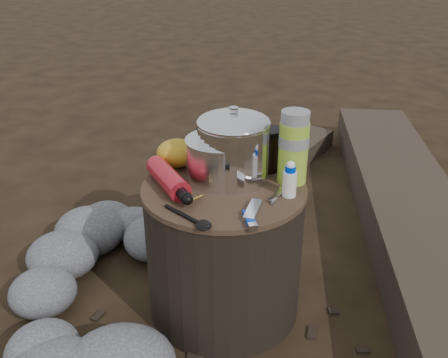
{
  "coord_description": "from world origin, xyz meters",
  "views": [
    {
      "loc": [
        -0.11,
        -1.34,
        1.14
      ],
      "look_at": [
        0.0,
        0.0,
        0.48
      ],
      "focal_mm": 40.2,
      "sensor_mm": 36.0,
      "label": 1
    }
  ],
  "objects": [
    {
      "name": "foil_windscreen",
      "position": [
        -0.01,
        0.06,
        0.52
      ],
      "size": [
        0.21,
        0.21,
        0.13
      ],
      "primitive_type": "cylinder",
      "color": "silver",
      "rests_on": "stump"
    },
    {
      "name": "stump",
      "position": [
        0.0,
        0.0,
        0.23
      ],
      "size": [
        0.49,
        0.49,
        0.46
      ],
      "primitive_type": "cylinder",
      "color": "black",
      "rests_on": "ground"
    },
    {
      "name": "stuff_sack",
      "position": [
        -0.14,
        0.16,
        0.5
      ],
      "size": [
        0.13,
        0.11,
        0.09
      ],
      "primitive_type": "ellipsoid",
      "color": "gold",
      "rests_on": "stump"
    },
    {
      "name": "lighter",
      "position": [
        0.05,
        -0.2,
        0.46
      ],
      "size": [
        0.03,
        0.09,
        0.02
      ],
      "primitive_type": "cube",
      "rotation": [
        0.0,
        0.0,
        0.07
      ],
      "color": "#0032C3",
      "rests_on": "stump"
    },
    {
      "name": "multitool",
      "position": [
        0.06,
        -0.17,
        0.46
      ],
      "size": [
        0.07,
        0.11,
        0.02
      ],
      "primitive_type": "cube",
      "rotation": [
        0.0,
        0.0,
        -0.37
      ],
      "color": "silver",
      "rests_on": "stump"
    },
    {
      "name": "food_pouch",
      "position": [
        -0.02,
        0.17,
        0.53
      ],
      "size": [
        0.12,
        0.07,
        0.15
      ],
      "primitive_type": "cube",
      "rotation": [
        0.0,
        0.0,
        -0.42
      ],
      "color": "#161647",
      "rests_on": "stump"
    },
    {
      "name": "spork",
      "position": [
        -0.12,
        -0.17,
        0.46
      ],
      "size": [
        0.14,
        0.15,
        0.01
      ],
      "primitive_type": null,
      "rotation": [
        0.0,
        0.0,
        0.71
      ],
      "color": "black",
      "rests_on": "stump"
    },
    {
      "name": "fuel_bottle",
      "position": [
        -0.17,
        0.0,
        0.49
      ],
      "size": [
        0.16,
        0.27,
        0.06
      ],
      "primitive_type": null,
      "rotation": [
        0.0,
        0.0,
        0.38
      ],
      "color": "red",
      "rests_on": "stump"
    },
    {
      "name": "camping_pot",
      "position": [
        0.03,
        0.05,
        0.56
      ],
      "size": [
        0.22,
        0.22,
        0.22
      ],
      "primitive_type": "cylinder",
      "color": "silver",
      "rests_on": "stump"
    },
    {
      "name": "log_main",
      "position": [
        0.81,
        0.4,
        0.09
      ],
      "size": [
        0.76,
        2.21,
        0.18
      ],
      "primitive_type": "cube",
      "rotation": [
        0.0,
        0.0,
        -0.18
      ],
      "color": "#362B21",
      "rests_on": "ground"
    },
    {
      "name": "squeeze_bottle",
      "position": [
        0.18,
        -0.07,
        0.5
      ],
      "size": [
        0.04,
        0.04,
        0.1
      ],
      "primitive_type": "cylinder",
      "color": "white",
      "rests_on": "stump"
    },
    {
      "name": "pot_grabber",
      "position": [
        0.15,
        -0.08,
        0.46
      ],
      "size": [
        0.09,
        0.12,
        0.01
      ],
      "primitive_type": null,
      "rotation": [
        0.0,
        0.0,
        -0.58
      ],
      "color": "silver",
      "rests_on": "stump"
    },
    {
      "name": "travel_mug",
      "position": [
        0.14,
        0.11,
        0.52
      ],
      "size": [
        0.09,
        0.09,
        0.13
      ],
      "primitive_type": "cylinder",
      "color": "black",
      "rests_on": "stump"
    },
    {
      "name": "log_small",
      "position": [
        0.31,
        0.97,
        0.05
      ],
      "size": [
        0.89,
        1.06,
        0.1
      ],
      "primitive_type": "cube",
      "rotation": [
        0.0,
        0.0,
        -0.67
      ],
      "color": "#362B21",
      "rests_on": "ground"
    },
    {
      "name": "thermos",
      "position": [
        0.21,
        0.02,
        0.57
      ],
      "size": [
        0.09,
        0.09,
        0.22
      ],
      "primitive_type": "cylinder",
      "color": "#9AC432",
      "rests_on": "stump"
    },
    {
      "name": "rock_ring",
      "position": [
        -0.41,
        0.07,
        0.1
      ],
      "size": [
        0.44,
        0.96,
        0.19
      ],
      "primitive_type": null,
      "color": "#5A5A5F",
      "rests_on": "ground"
    },
    {
      "name": "ground",
      "position": [
        0.0,
        0.0,
        0.0
      ],
      "size": [
        60.0,
        60.0,
        0.0
      ],
      "primitive_type": "plane",
      "color": "black",
      "rests_on": "ground"
    }
  ]
}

